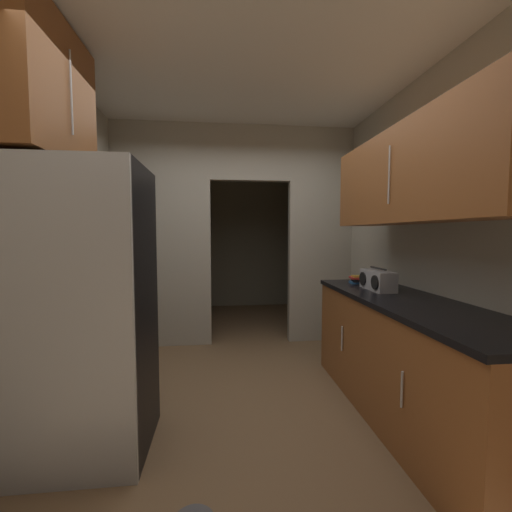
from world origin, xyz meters
TOP-DOWN VIEW (x-y plane):
  - ground at (0.00, 0.00)m, footprint 20.00×20.00m
  - kitchen_overhead_slab at (0.00, 0.50)m, footprint 3.41×7.34m
  - kitchen_partition at (-0.06, 1.67)m, footprint 3.01×0.12m
  - adjoining_room_shell at (0.00, 3.23)m, footprint 3.01×2.28m
  - kitchen_flank_right at (1.56, -0.42)m, footprint 0.10×4.17m
  - refrigerator at (-1.10, -0.35)m, footprint 0.84×0.73m
  - lower_cabinet_run at (1.18, -0.26)m, footprint 0.66×2.17m
  - upper_cabinet_counterside at (1.18, -0.26)m, footprint 0.36×1.95m
  - upper_cabinet_fridgeside at (-1.33, -0.25)m, footprint 0.36×0.93m
  - boombox at (1.14, 0.16)m, footprint 0.17×0.38m
  - book_stack at (1.13, 0.55)m, footprint 0.16×0.18m

SIDE VIEW (x-z plane):
  - ground at x=0.00m, z-range 0.00..0.00m
  - lower_cabinet_run at x=1.18m, z-range 0.00..0.92m
  - refrigerator at x=-1.10m, z-range 0.00..1.83m
  - book_stack at x=1.13m, z-range 0.92..1.00m
  - boombox at x=1.14m, z-range 0.91..1.10m
  - adjoining_room_shell at x=0.00m, z-range 0.00..2.76m
  - kitchen_flank_right at x=1.56m, z-range 0.00..2.76m
  - kitchen_partition at x=-0.06m, z-range 0.11..2.87m
  - upper_cabinet_counterside at x=1.18m, z-range 1.48..2.17m
  - upper_cabinet_fridgeside at x=-1.33m, z-range 1.86..2.74m
  - kitchen_overhead_slab at x=0.00m, z-range 2.76..2.82m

